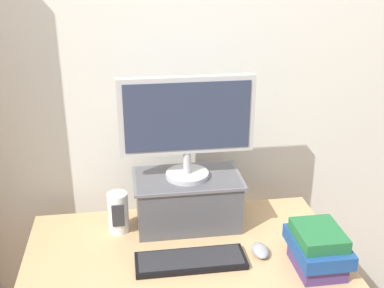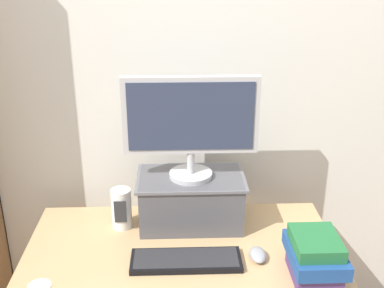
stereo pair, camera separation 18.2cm
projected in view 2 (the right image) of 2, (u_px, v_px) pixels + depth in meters
name	position (u px, v px, depth m)	size (l,w,h in m)	color
back_wall	(179.00, 76.00, 2.17)	(7.00, 0.08, 2.60)	silver
desk	(182.00, 269.00, 1.93)	(1.25, 0.76, 0.72)	tan
riser_box	(191.00, 198.00, 2.07)	(0.46, 0.28, 0.22)	#515156
computer_monitor	(191.00, 121.00, 1.94)	(0.55, 0.18, 0.43)	#B7B7BA
keyboard	(186.00, 260.00, 1.83)	(0.42, 0.15, 0.02)	black
computer_mouse	(258.00, 255.00, 1.86)	(0.06, 0.10, 0.04)	#99999E
book_stack	(315.00, 256.00, 1.74)	(0.19, 0.26, 0.16)	#4C336B
desk_speaker	(122.00, 208.00, 2.05)	(0.09, 0.09, 0.18)	silver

